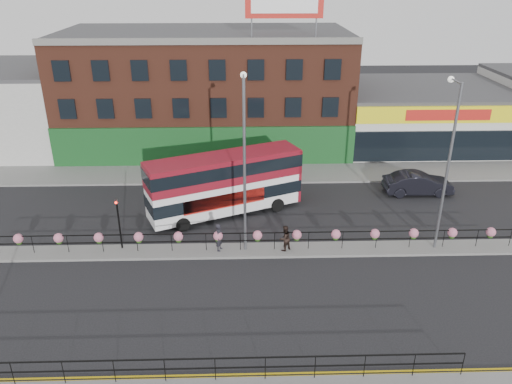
{
  "coord_description": "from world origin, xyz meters",
  "views": [
    {
      "loc": [
        -0.8,
        -25.32,
        15.34
      ],
      "look_at": [
        0.0,
        3.0,
        2.5
      ],
      "focal_mm": 35.0,
      "sensor_mm": 36.0,
      "label": 1
    }
  ],
  "objects_px": {
    "pedestrian_b": "(285,238)",
    "lamp_column_west": "(244,152)",
    "lamp_column_east": "(448,153)",
    "double_decker_bus": "(225,179)",
    "pedestrian_a": "(219,237)",
    "car": "(418,183)"
  },
  "relations": [
    {
      "from": "car",
      "to": "pedestrian_a",
      "type": "xyz_separation_m",
      "value": [
        -14.25,
        -7.89,
        0.18
      ]
    },
    {
      "from": "pedestrian_b",
      "to": "lamp_column_west",
      "type": "height_order",
      "value": "lamp_column_west"
    },
    {
      "from": "lamp_column_east",
      "to": "lamp_column_west",
      "type": "bearing_deg",
      "value": 179.51
    },
    {
      "from": "double_decker_bus",
      "to": "lamp_column_west",
      "type": "xyz_separation_m",
      "value": [
        1.26,
        -4.72,
        3.54
      ]
    },
    {
      "from": "double_decker_bus",
      "to": "pedestrian_b",
      "type": "height_order",
      "value": "double_decker_bus"
    },
    {
      "from": "pedestrian_b",
      "to": "double_decker_bus",
      "type": "bearing_deg",
      "value": -91.5
    },
    {
      "from": "lamp_column_west",
      "to": "lamp_column_east",
      "type": "height_order",
      "value": "lamp_column_west"
    },
    {
      "from": "double_decker_bus",
      "to": "lamp_column_west",
      "type": "bearing_deg",
      "value": -75.01
    },
    {
      "from": "car",
      "to": "lamp_column_east",
      "type": "xyz_separation_m",
      "value": [
        -1.51,
        -7.67,
        5.14
      ]
    },
    {
      "from": "double_decker_bus",
      "to": "car",
      "type": "xyz_separation_m",
      "value": [
        14.01,
        2.85,
        -1.76
      ]
    },
    {
      "from": "double_decker_bus",
      "to": "car",
      "type": "height_order",
      "value": "double_decker_bus"
    },
    {
      "from": "car",
      "to": "lamp_column_west",
      "type": "relative_size",
      "value": 0.49
    },
    {
      "from": "lamp_column_west",
      "to": "pedestrian_b",
      "type": "bearing_deg",
      "value": -10.81
    },
    {
      "from": "double_decker_bus",
      "to": "pedestrian_a",
      "type": "xyz_separation_m",
      "value": [
        -0.24,
        -5.04,
        -1.57
      ]
    },
    {
      "from": "pedestrian_b",
      "to": "lamp_column_east",
      "type": "bearing_deg",
      "value": 146.07
    },
    {
      "from": "car",
      "to": "pedestrian_a",
      "type": "height_order",
      "value": "pedestrian_a"
    },
    {
      "from": "car",
      "to": "pedestrian_b",
      "type": "height_order",
      "value": "pedestrian_b"
    },
    {
      "from": "double_decker_bus",
      "to": "lamp_column_east",
      "type": "bearing_deg",
      "value": -21.08
    },
    {
      "from": "lamp_column_west",
      "to": "double_decker_bus",
      "type": "bearing_deg",
      "value": 104.99
    },
    {
      "from": "pedestrian_b",
      "to": "pedestrian_a",
      "type": "bearing_deg",
      "value": -37.95
    },
    {
      "from": "pedestrian_b",
      "to": "lamp_column_east",
      "type": "xyz_separation_m",
      "value": [
        8.93,
        0.34,
        5.01
      ]
    },
    {
      "from": "pedestrian_b",
      "to": "lamp_column_west",
      "type": "bearing_deg",
      "value": -46.93
    }
  ]
}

